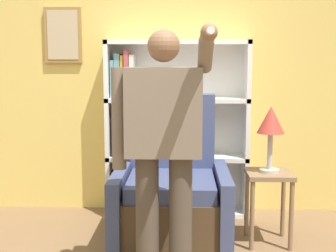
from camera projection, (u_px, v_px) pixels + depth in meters
wall_back at (158, 67)px, 4.51m from camera, size 8.00×0.11×2.80m
bookcase at (162, 131)px, 4.43m from camera, size 1.34×0.28×1.65m
armchair at (172, 197)px, 3.81m from camera, size 0.92×0.91×1.18m
person_standing at (163, 142)px, 2.94m from camera, size 0.63×0.78×1.66m
side_table at (269, 188)px, 3.73m from camera, size 0.36×0.36×0.59m
table_lamp at (271, 124)px, 3.66m from camera, size 0.21×0.21×0.52m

